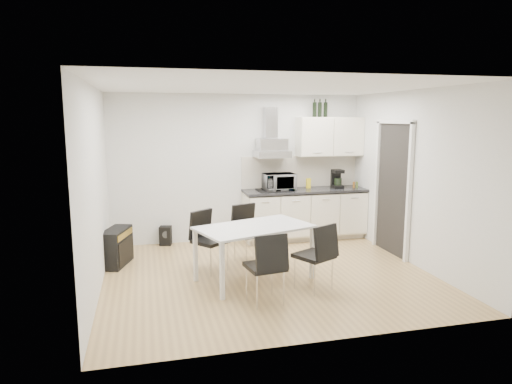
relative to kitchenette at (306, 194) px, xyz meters
The scene contains 15 objects.
ground 2.26m from the kitchenette, 124.40° to the right, with size 4.50×4.50×0.00m, color tan.
wall_back 1.30m from the kitchenette, 167.41° to the left, with size 4.50×0.10×2.60m, color silver.
wall_front 3.95m from the kitchenette, 107.64° to the right, with size 4.50×0.10×2.60m, color silver.
wall_left 3.88m from the kitchenette, 153.22° to the right, with size 0.10×4.00×2.60m, color silver.
wall_right 2.09m from the kitchenette, 58.52° to the right, with size 0.10×4.00×2.60m, color silver.
ceiling 2.75m from the kitchenette, 124.40° to the right, with size 4.50×4.50×0.00m, color white.
doorway 1.58m from the kitchenette, 49.21° to the right, with size 0.08×1.04×2.10m, color white.
kitchenette is the anchor object (origin of this frame).
dining_table 2.36m from the kitchenette, 127.25° to the right, with size 1.69×1.29×0.75m.
chair_far_left 2.43m from the kitchenette, 144.46° to the right, with size 0.44×0.50×0.88m, color black, non-canonical shape.
chair_far_right 1.76m from the kitchenette, 139.58° to the right, with size 0.44×0.50×0.88m, color black, non-canonical shape.
chair_near_left 3.08m from the kitchenette, 119.16° to the right, with size 0.44×0.50×0.88m, color black, non-canonical shape.
chair_near_right 2.55m from the kitchenette, 107.74° to the right, with size 0.44×0.50×0.88m, color black, non-canonical shape.
guitar_amp 3.41m from the kitchenette, 166.96° to the right, with size 0.48×0.72×0.55m.
floor_speaker 2.61m from the kitchenette, behind, with size 0.20×0.18×0.33m, color black.
Camera 1 is at (-1.65, -5.94, 2.20)m, focal length 32.00 mm.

